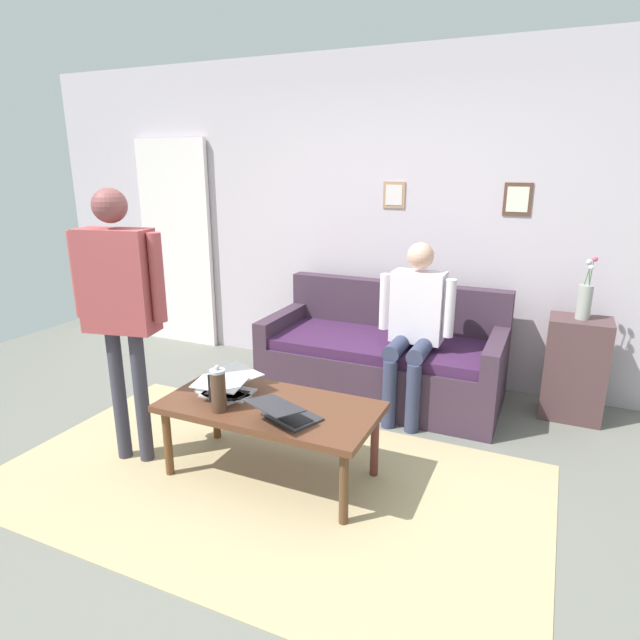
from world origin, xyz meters
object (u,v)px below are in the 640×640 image
at_px(laptop_center, 286,413).
at_px(person_standing, 119,294).
at_px(flower_vase, 585,300).
at_px(person_seated, 414,320).
at_px(couch, 383,359).
at_px(french_press, 218,390).
at_px(laptop_left, 225,389).
at_px(coffee_table, 270,411).
at_px(side_shelf, 575,369).
at_px(interior_door, 177,244).
at_px(laptop_right, 228,386).

bearing_deg(laptop_center, person_standing, 2.23).
relative_size(flower_vase, person_seated, 0.35).
bearing_deg(couch, french_press, 73.61).
xyz_separation_m(couch, laptop_left, (0.55, 1.40, 0.20)).
bearing_deg(coffee_table, side_shelf, -135.73).
bearing_deg(french_press, couch, -106.39).
xyz_separation_m(side_shelf, person_seated, (1.10, 0.43, 0.35)).
bearing_deg(person_standing, laptop_center, -177.77).
bearing_deg(couch, laptop_left, 68.65).
bearing_deg(french_press, laptop_center, -172.74).
bearing_deg(side_shelf, couch, 8.47).
distance_m(laptop_left, person_seated, 1.46).
xyz_separation_m(interior_door, laptop_center, (-2.29, 2.01, -0.51)).
height_order(laptop_right, person_seated, person_seated).
bearing_deg(laptop_center, laptop_right, -19.92).
distance_m(laptop_left, laptop_center, 0.50).
height_order(french_press, person_standing, person_standing).
height_order(side_shelf, person_seated, person_seated).
bearing_deg(couch, laptop_center, 87.52).
bearing_deg(side_shelf, interior_door, -4.10).
height_order(laptop_left, french_press, french_press).
relative_size(interior_door, coffee_table, 1.62).
distance_m(interior_door, person_seated, 2.76).
xyz_separation_m(laptop_right, person_standing, (0.57, 0.22, 0.57)).
bearing_deg(interior_door, coffee_table, 138.52).
relative_size(couch, person_standing, 1.09).
bearing_deg(laptop_center, side_shelf, -129.91).
bearing_deg(person_seated, flower_vase, -158.45).
distance_m(coffee_table, french_press, 0.34).
bearing_deg(interior_door, laptop_right, 134.47).
distance_m(interior_door, french_press, 2.83).
distance_m(couch, laptop_center, 1.55).
xyz_separation_m(interior_door, laptop_right, (-1.80, 1.83, -0.51)).
height_order(laptop_left, laptop_center, same).
bearing_deg(person_seated, laptop_left, 54.38).
distance_m(laptop_right, french_press, 0.26).
relative_size(coffee_table, laptop_right, 3.10).
bearing_deg(interior_door, flower_vase, 175.90).
relative_size(couch, laptop_right, 4.52).
distance_m(interior_door, laptop_left, 2.66).
relative_size(flower_vase, person_standing, 0.26).
xyz_separation_m(couch, laptop_right, (0.56, 1.36, 0.20)).
distance_m(coffee_table, side_shelf, 2.29).
height_order(interior_door, laptop_center, interior_door).
height_order(flower_vase, person_standing, person_standing).
height_order(laptop_center, side_shelf, side_shelf).
distance_m(laptop_center, person_standing, 1.21).
bearing_deg(coffee_table, laptop_center, 141.63).
relative_size(couch, person_seated, 1.44).
bearing_deg(flower_vase, french_press, 43.99).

